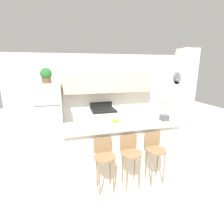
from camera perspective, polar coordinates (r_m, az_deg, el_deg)
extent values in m
plane|color=beige|center=(4.06, 3.04, -17.97)|extent=(14.00, 14.00, 0.00)
cube|color=white|center=(5.66, -3.95, 5.43)|extent=(5.60, 0.06, 2.55)
cube|color=beige|center=(5.48, -0.97, 9.61)|extent=(2.79, 0.32, 0.60)
cube|color=white|center=(5.46, -3.47, 8.39)|extent=(0.80, 0.28, 0.12)
cube|color=white|center=(4.27, 21.86, 1.28)|extent=(0.36, 0.32, 2.55)
cylinder|color=silver|center=(4.06, 20.57, 10.41)|extent=(0.02, 0.30, 0.30)
cylinder|color=white|center=(4.06, 20.50, 10.42)|extent=(0.01, 0.27, 0.27)
cube|color=silver|center=(3.81, 3.15, -11.57)|extent=(2.32, 0.60, 1.01)
cube|color=beige|center=(3.61, 3.26, -4.12)|extent=(2.44, 0.72, 0.04)
cube|color=silver|center=(5.34, -19.40, -3.51)|extent=(0.71, 0.69, 1.19)
cube|color=silver|center=(5.15, -20.23, 5.77)|extent=(0.71, 0.69, 0.56)
cube|color=#333333|center=(4.85, -20.25, 1.90)|extent=(0.67, 0.01, 0.01)
cylinder|color=#B2B2B7|center=(4.97, -17.11, -3.96)|extent=(0.02, 0.02, 0.65)
cube|color=white|center=(5.51, -2.83, -3.94)|extent=(0.72, 0.66, 0.85)
cube|color=black|center=(5.38, -2.89, 0.66)|extent=(0.72, 0.66, 0.06)
cube|color=black|center=(5.65, -3.58, 2.47)|extent=(0.72, 0.04, 0.16)
cube|color=black|center=(5.19, -2.04, -4.63)|extent=(0.43, 0.01, 0.27)
cylinder|color=olive|center=(3.14, -2.37, -14.48)|extent=(0.38, 0.38, 0.03)
cube|color=olive|center=(3.21, -3.06, -10.65)|extent=(0.32, 0.02, 0.28)
cylinder|color=olive|center=(3.20, -4.09, -21.09)|extent=(0.02, 0.02, 0.64)
cylinder|color=olive|center=(3.24, 0.50, -20.47)|extent=(0.02, 0.02, 0.64)
cylinder|color=olive|center=(3.40, -4.95, -18.71)|extent=(0.02, 0.02, 0.64)
cylinder|color=olive|center=(3.44, -0.68, -18.17)|extent=(0.02, 0.02, 0.64)
cylinder|color=olive|center=(3.27, 6.35, -13.29)|extent=(0.38, 0.38, 0.03)
cube|color=olive|center=(3.34, 5.40, -9.65)|extent=(0.32, 0.02, 0.28)
cylinder|color=olive|center=(3.31, 4.89, -19.75)|extent=(0.02, 0.02, 0.64)
cylinder|color=olive|center=(3.39, 9.05, -18.96)|extent=(0.02, 0.02, 0.64)
cylinder|color=olive|center=(3.50, 3.44, -17.56)|extent=(0.02, 0.02, 0.64)
cylinder|color=olive|center=(3.58, 7.36, -16.89)|extent=(0.02, 0.02, 0.64)
cylinder|color=olive|center=(3.47, 14.16, -11.95)|extent=(0.38, 0.38, 0.03)
cube|color=olive|center=(3.53, 13.04, -8.57)|extent=(0.32, 0.02, 0.28)
cylinder|color=olive|center=(3.49, 12.96, -18.12)|extent=(0.02, 0.02, 0.64)
cylinder|color=olive|center=(3.60, 16.61, -17.27)|extent=(0.02, 0.02, 0.64)
cylinder|color=olive|center=(3.67, 11.09, -16.19)|extent=(0.02, 0.02, 0.64)
cylinder|color=olive|center=(3.78, 14.59, -15.46)|extent=(0.02, 0.02, 0.64)
cylinder|color=brown|center=(5.11, -20.57, 9.60)|extent=(0.24, 0.24, 0.13)
sphere|color=#286B2D|center=(5.10, -20.76, 11.62)|extent=(0.31, 0.31, 0.31)
cube|color=#4C4C51|center=(3.96, 16.72, -1.77)|extent=(0.16, 0.16, 0.12)
cylinder|color=#386633|center=(3.92, 16.93, 0.85)|extent=(0.01, 0.01, 0.25)
sphere|color=#DBCC4C|center=(3.89, 17.08, 2.92)|extent=(0.07, 0.07, 0.07)
cylinder|color=silver|center=(3.54, 0.97, -3.74)|extent=(0.23, 0.23, 0.05)
sphere|color=gold|center=(3.53, 1.79, -2.92)|extent=(0.08, 0.08, 0.08)
sphere|color=#4C7F2D|center=(3.55, 0.33, -2.87)|extent=(0.06, 0.06, 0.06)
sphere|color=orange|center=(3.48, 0.78, -3.21)|extent=(0.08, 0.08, 0.08)
cylinder|color=#59595B|center=(5.23, -12.86, -8.13)|extent=(0.28, 0.28, 0.38)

